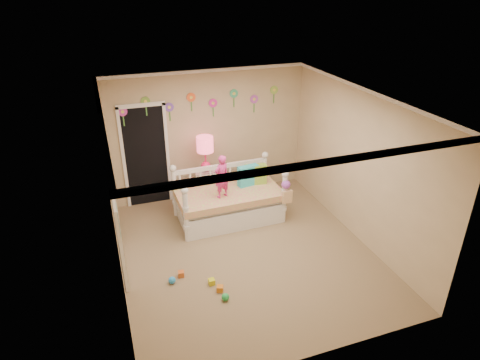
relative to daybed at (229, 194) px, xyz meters
name	(u,v)px	position (x,y,z in m)	size (l,w,h in m)	color
floor	(246,252)	(-0.06, -1.13, -0.53)	(4.00, 4.50, 0.01)	#7F684C
ceiling	(247,99)	(-0.06, -1.13, 2.07)	(4.00, 4.50, 0.01)	white
back_wall	(208,135)	(-0.06, 1.12, 0.77)	(4.00, 0.01, 2.60)	tan
left_wall	(112,204)	(-2.06, -1.13, 0.77)	(0.01, 4.50, 2.60)	tan
right_wall	(359,165)	(1.94, -1.13, 0.77)	(0.01, 4.50, 2.60)	tan
crown_molding	(247,101)	(-0.06, -1.13, 2.04)	(4.00, 4.50, 0.06)	white
daybed	(229,194)	(0.00, 0.00, 0.00)	(1.94, 1.04, 1.05)	white
pillow_turquoise	(248,176)	(0.42, 0.11, 0.26)	(0.39, 0.14, 0.39)	teal
pillow_lime	(256,174)	(0.58, 0.12, 0.25)	(0.41, 0.15, 0.38)	#89BA38
child	(222,177)	(-0.18, -0.17, 0.46)	(0.29, 0.19, 0.80)	#E3338E
nightstand	(207,187)	(-0.23, 0.72, -0.17)	(0.43, 0.32, 0.71)	white
table_lamp	(205,149)	(-0.23, 0.72, 0.66)	(0.32, 0.32, 0.71)	#E81E62
closet_doorway	(146,156)	(-1.31, 1.10, 0.51)	(0.90, 0.04, 2.07)	black
flower_decals	(202,104)	(-0.15, 1.11, 1.41)	(3.40, 0.02, 0.50)	#B2668C
mirror_closet	(115,209)	(-2.02, -0.83, 0.52)	(0.07, 1.30, 2.10)	white
wall_picture	(117,221)	(-2.03, -2.03, 1.02)	(0.05, 0.34, 0.42)	white
hanging_bag	(286,192)	(0.92, -0.50, 0.11)	(0.20, 0.16, 0.36)	beige
toy_scatter	(205,294)	(-1.00, -1.95, -0.47)	(0.80, 1.30, 0.11)	#996666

